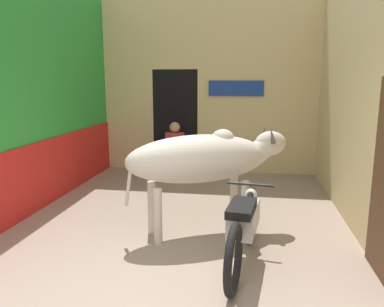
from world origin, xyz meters
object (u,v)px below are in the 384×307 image
at_px(cow, 204,159).
at_px(motorcycle_near, 244,225).
at_px(shopkeeper_seated, 175,148).
at_px(plastic_stool, 191,167).

relative_size(cow, motorcycle_near, 1.14).
bearing_deg(shopkeeper_seated, motorcycle_near, -67.41).
bearing_deg(shopkeeper_seated, cow, -70.76).
xyz_separation_m(cow, motorcycle_near, (0.55, -0.86, -0.56)).
height_order(motorcycle_near, shopkeeper_seated, shopkeeper_seated).
bearing_deg(motorcycle_near, cow, 122.66).
xyz_separation_m(cow, plastic_stool, (-0.65, 2.93, -0.81)).
bearing_deg(motorcycle_near, plastic_stool, 107.62).
bearing_deg(shopkeeper_seated, plastic_stool, 6.38).
bearing_deg(cow, motorcycle_near, -57.34).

